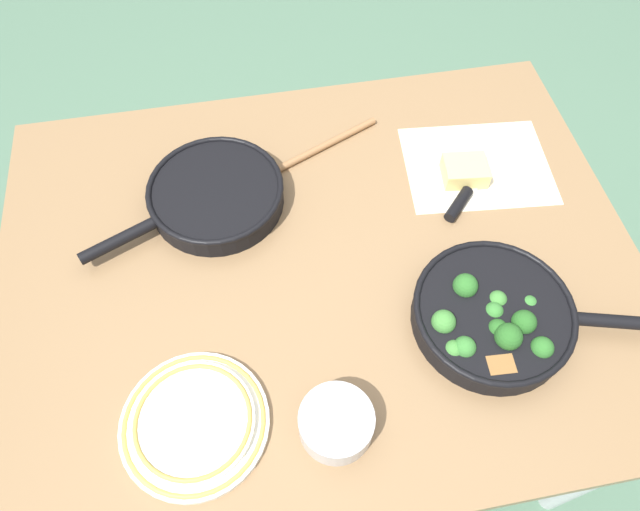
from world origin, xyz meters
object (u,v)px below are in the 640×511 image
(skillet_eggs, at_px, (215,195))
(wooden_spoon, at_px, (280,168))
(grater_knife, at_px, (469,189))
(dinner_plate_stack, at_px, (194,422))
(prep_bowl_steel, at_px, (336,423))
(skillet_broccoli, at_px, (494,316))
(cheese_block, at_px, (465,171))

(skillet_eggs, height_order, wooden_spoon, skillet_eggs)
(grater_knife, relative_size, dinner_plate_stack, 0.87)
(skillet_eggs, distance_m, prep_bowl_steel, 0.52)
(skillet_broccoli, xyz_separation_m, prep_bowl_steel, (0.31, 0.13, -0.00))
(skillet_eggs, height_order, cheese_block, skillet_eggs)
(dinner_plate_stack, bearing_deg, skillet_broccoli, -170.66)
(grater_knife, xyz_separation_m, dinner_plate_stack, (0.59, 0.38, 0.00))
(skillet_eggs, xyz_separation_m, grater_knife, (-0.52, 0.06, -0.02))
(skillet_broccoli, distance_m, grater_knife, 0.30)
(skillet_eggs, xyz_separation_m, wooden_spoon, (-0.14, -0.06, -0.02))
(prep_bowl_steel, bearing_deg, skillet_broccoli, -156.57)
(grater_knife, relative_size, cheese_block, 2.16)
(wooden_spoon, relative_size, cheese_block, 3.94)
(wooden_spoon, bearing_deg, skillet_eggs, -0.37)
(dinner_plate_stack, xyz_separation_m, prep_bowl_steel, (-0.22, 0.05, 0.01))
(skillet_broccoli, relative_size, wooden_spoon, 1.11)
(wooden_spoon, bearing_deg, skillet_broccoli, 103.04)
(cheese_block, relative_size, prep_bowl_steel, 0.81)
(grater_knife, height_order, cheese_block, cheese_block)
(wooden_spoon, height_order, grater_knife, grater_knife)
(grater_knife, distance_m, prep_bowl_steel, 0.56)
(skillet_broccoli, distance_m, skillet_eggs, 0.58)
(prep_bowl_steel, bearing_deg, skillet_eggs, -72.96)
(skillet_broccoli, distance_m, prep_bowl_steel, 0.34)
(wooden_spoon, relative_size, prep_bowl_steel, 3.18)
(grater_knife, distance_m, cheese_block, 0.04)
(skillet_broccoli, height_order, dinner_plate_stack, skillet_broccoli)
(wooden_spoon, relative_size, dinner_plate_stack, 1.58)
(grater_knife, xyz_separation_m, prep_bowl_steel, (0.37, 0.43, 0.02))
(dinner_plate_stack, bearing_deg, grater_knife, -146.93)
(wooden_spoon, distance_m, dinner_plate_stack, 0.55)
(skillet_broccoli, bearing_deg, cheese_block, 95.29)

